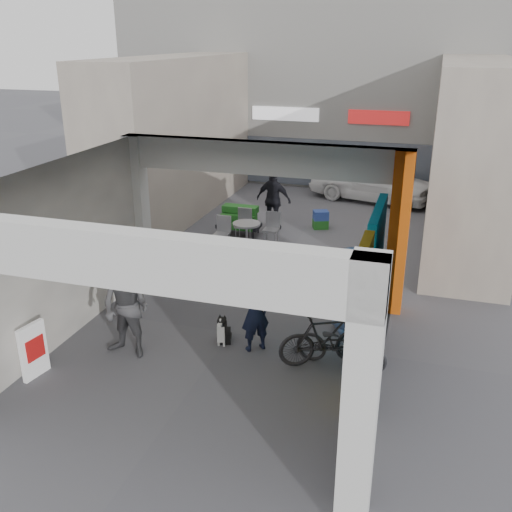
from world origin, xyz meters
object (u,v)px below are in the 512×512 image
(man_with_dog, at_px, (255,313))
(bicycle_rear, at_px, (325,339))
(man_back_turned, at_px, (126,308))
(bicycle_front, at_px, (341,345))
(border_collie, at_px, (223,332))
(man_crates, at_px, (274,200))
(man_elderly, at_px, (350,289))
(cafe_set, at_px, (246,235))
(produce_stand, at_px, (239,223))
(white_van, at_px, (372,180))

(man_with_dog, bearing_deg, bicycle_rear, 133.71)
(man_back_turned, xyz_separation_m, bicycle_front, (3.83, 0.75, -0.54))
(border_collie, relative_size, man_back_turned, 0.32)
(man_crates, bearing_deg, bicycle_rear, 122.48)
(border_collie, relative_size, man_elderly, 0.36)
(cafe_set, relative_size, bicycle_rear, 0.94)
(produce_stand, xyz_separation_m, white_van, (3.36, 4.99, 0.41))
(man_with_dog, xyz_separation_m, white_van, (0.89, 11.29, -0.03))
(produce_stand, distance_m, man_with_dog, 6.78)
(man_back_turned, distance_m, bicycle_front, 3.94)
(man_crates, distance_m, white_van, 4.95)
(border_collie, height_order, man_back_turned, man_back_turned)
(man_back_turned, height_order, bicycle_front, man_back_turned)
(produce_stand, height_order, white_van, white_van)
(bicycle_rear, bearing_deg, man_elderly, -34.98)
(man_with_dog, bearing_deg, man_elderly, 178.99)
(cafe_set, xyz_separation_m, man_with_dog, (1.92, -5.32, 0.43))
(man_with_dog, bearing_deg, bicycle_front, 134.22)
(cafe_set, xyz_separation_m, bicycle_front, (3.57, -5.45, 0.09))
(cafe_set, relative_size, produce_stand, 1.26)
(produce_stand, bearing_deg, white_van, 63.71)
(man_elderly, relative_size, white_van, 0.41)
(bicycle_front, bearing_deg, bicycle_rear, 94.74)
(man_elderly, height_order, man_crates, man_crates)
(man_crates, bearing_deg, man_with_dog, 112.79)
(man_back_turned, relative_size, bicycle_rear, 1.14)
(man_back_turned, distance_m, white_van, 12.56)
(cafe_set, height_order, border_collie, cafe_set)
(border_collie, xyz_separation_m, bicycle_front, (2.31, -0.17, 0.19))
(cafe_set, bearing_deg, man_with_dog, -70.13)
(cafe_set, relative_size, man_crates, 0.85)
(man_with_dog, xyz_separation_m, bicycle_rear, (1.36, -0.12, -0.26))
(man_with_dog, height_order, man_crates, man_crates)
(man_elderly, bearing_deg, man_with_dog, -164.30)
(cafe_set, bearing_deg, white_van, 64.79)
(man_with_dog, bearing_deg, produce_stand, -109.91)
(produce_stand, bearing_deg, border_collie, -66.25)
(produce_stand, xyz_separation_m, man_elderly, (4.03, -4.98, 0.55))
(cafe_set, xyz_separation_m, man_back_turned, (-0.26, -6.20, 0.63))
(cafe_set, relative_size, man_elderly, 0.91)
(white_van, bearing_deg, produce_stand, 159.64)
(man_elderly, bearing_deg, produce_stand, 104.44)
(border_collie, distance_m, man_back_turned, 1.92)
(man_crates, relative_size, white_van, 0.43)
(bicycle_front, bearing_deg, man_elderly, 10.26)
(bicycle_front, bearing_deg, produce_stand, 39.51)
(man_elderly, bearing_deg, bicycle_rear, -122.72)
(cafe_set, height_order, man_crates, man_crates)
(produce_stand, distance_m, man_crates, 1.29)
(cafe_set, xyz_separation_m, produce_stand, (-0.54, 0.99, -0.01))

